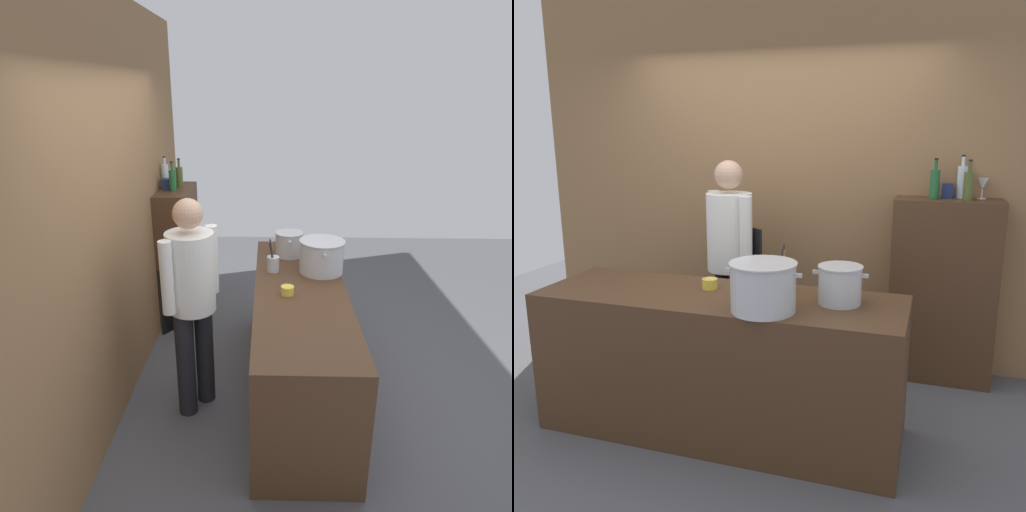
{
  "view_description": "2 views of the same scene",
  "coord_description": "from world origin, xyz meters",
  "views": [
    {
      "loc": [
        -3.19,
        0.25,
        2.37
      ],
      "look_at": [
        0.2,
        0.35,
        1.09
      ],
      "focal_mm": 32.03,
      "sensor_mm": 36.0,
      "label": 1
    },
    {
      "loc": [
        1.22,
        -2.83,
        1.87
      ],
      "look_at": [
        0.19,
        0.43,
        1.06
      ],
      "focal_mm": 37.25,
      "sensor_mm": 36.0,
      "label": 2
    }
  ],
  "objects": [
    {
      "name": "spice_tin_navy",
      "position": [
        1.29,
        1.27,
        1.44
      ],
      "size": [
        0.08,
        0.08,
        0.11
      ],
      "primitive_type": "cube",
      "color": "navy",
      "rests_on": "bar_cabinet"
    },
    {
      "name": "brick_back_panel",
      "position": [
        0.0,
        1.4,
        1.5
      ],
      "size": [
        4.4,
        0.1,
        3.0
      ],
      "primitive_type": "cube",
      "color": "olive",
      "rests_on": "ground_plane"
    },
    {
      "name": "ground_plane",
      "position": [
        0.0,
        0.0,
        0.0
      ],
      "size": [
        8.0,
        8.0,
        0.0
      ],
      "primitive_type": "plane",
      "color": "#4C4C51"
    },
    {
      "name": "chef",
      "position": [
        -0.24,
        0.8,
        0.96
      ],
      "size": [
        0.46,
        0.42,
        1.66
      ],
      "rotation": [
        0.0,
        0.0,
        2.51
      ],
      "color": "black",
      "rests_on": "ground_plane"
    },
    {
      "name": "butter_jar",
      "position": [
        -0.1,
        0.1,
        0.93
      ],
      "size": [
        0.1,
        0.1,
        0.07
      ],
      "primitive_type": "cylinder",
      "color": "yellow",
      "rests_on": "prep_counter"
    },
    {
      "name": "stockpot_small",
      "position": [
        0.73,
        0.06,
        1.01
      ],
      "size": [
        0.32,
        0.26,
        0.22
      ],
      "color": "#B7BABF",
      "rests_on": "prep_counter"
    },
    {
      "name": "wine_bottle_olive",
      "position": [
        1.43,
        1.16,
        1.49
      ],
      "size": [
        0.07,
        0.07,
        0.29
      ],
      "color": "#475123",
      "rests_on": "bar_cabinet"
    },
    {
      "name": "prep_counter",
      "position": [
        0.0,
        0.0,
        0.45
      ],
      "size": [
        2.24,
        0.7,
        0.9
      ],
      "primitive_type": "cube",
      "color": "#472D1C",
      "rests_on": "ground_plane"
    },
    {
      "name": "utensil_crock",
      "position": [
        0.35,
        0.21,
        0.97
      ],
      "size": [
        0.1,
        0.1,
        0.29
      ],
      "color": "#B7BABF",
      "rests_on": "prep_counter"
    },
    {
      "name": "wine_bottle_green",
      "position": [
        1.2,
        1.19,
        1.5
      ],
      "size": [
        0.07,
        0.07,
        0.29
      ],
      "color": "#1E592D",
      "rests_on": "bar_cabinet"
    },
    {
      "name": "bar_cabinet",
      "position": [
        1.31,
        1.19,
        0.69
      ],
      "size": [
        0.76,
        0.32,
        1.39
      ],
      "primitive_type": "cube",
      "color": "#472D1C",
      "rests_on": "ground_plane"
    },
    {
      "name": "wine_glass_short",
      "position": [
        1.53,
        1.28,
        1.49
      ],
      "size": [
        0.08,
        0.08,
        0.15
      ],
      "color": "silver",
      "rests_on": "bar_cabinet"
    },
    {
      "name": "stockpot_large",
      "position": [
        0.35,
        -0.19,
        1.04
      ],
      "size": [
        0.43,
        0.38,
        0.27
      ],
      "color": "#B7BABF",
      "rests_on": "prep_counter"
    },
    {
      "name": "wine_bottle_clear",
      "position": [
        1.38,
        1.3,
        1.51
      ],
      "size": [
        0.07,
        0.07,
        0.31
      ],
      "color": "silver",
      "rests_on": "bar_cabinet"
    }
  ]
}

